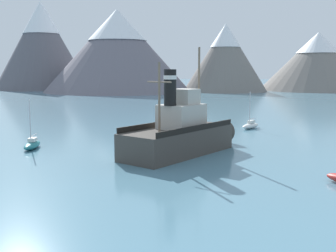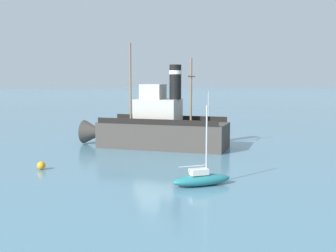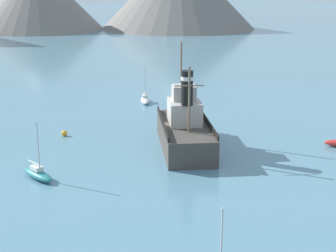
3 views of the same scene
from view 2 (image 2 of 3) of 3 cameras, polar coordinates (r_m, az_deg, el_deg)
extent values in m
plane|color=teal|center=(39.62, -1.11, -3.03)|extent=(600.00, 600.00, 0.00)
cube|color=#423D38|center=(39.88, -0.66, -1.23)|extent=(9.92, 12.56, 2.40)
cone|color=#423D38|center=(42.67, -9.88, -0.83)|extent=(3.25, 3.27, 2.35)
cube|color=#B2ADA3|center=(39.80, -1.35, 2.08)|extent=(4.62, 4.97, 2.20)
cube|color=#B2ADA3|center=(39.87, -2.04, 4.68)|extent=(2.91, 2.84, 1.40)
cylinder|color=black|center=(39.17, 1.00, 5.97)|extent=(1.10, 1.10, 3.20)
cylinder|color=silver|center=(39.17, 1.01, 7.28)|extent=(1.16, 1.16, 0.35)
cylinder|color=#75604C|center=(40.69, -5.11, 5.89)|extent=(0.20, 0.20, 7.50)
cylinder|color=#75604C|center=(38.78, 3.13, 4.77)|extent=(0.20, 0.20, 6.00)
cylinder|color=#75604C|center=(38.77, 3.14, 6.72)|extent=(2.30, 1.43, 0.12)
cube|color=black|center=(37.68, -1.70, 0.54)|extent=(5.94, 9.86, 0.50)
cube|color=black|center=(41.76, 0.26, 1.11)|extent=(5.94, 9.86, 0.50)
ellipsoid|color=#B22823|center=(54.61, 5.61, -0.11)|extent=(3.38, 3.54, 0.70)
cube|color=silver|center=(54.73, 5.72, 0.46)|extent=(1.22, 1.24, 0.36)
cylinder|color=#B7B7BC|center=(54.13, 5.49, 2.44)|extent=(0.10, 0.10, 4.20)
cylinder|color=#B7B7BC|center=(55.05, 5.92, 0.88)|extent=(1.28, 1.38, 0.08)
ellipsoid|color=#23757A|center=(25.91, 4.59, -7.30)|extent=(1.60, 3.91, 0.70)
cube|color=silver|center=(25.70, 4.20, -6.20)|extent=(0.78, 1.18, 0.36)
cylinder|color=#B7B7BC|center=(25.57, 5.25, -1.90)|extent=(0.10, 0.10, 4.20)
cylinder|color=#B7B7BC|center=(25.46, 3.39, -5.46)|extent=(0.32, 1.79, 0.08)
sphere|color=orange|center=(31.63, -16.79, -5.15)|extent=(0.60, 0.60, 0.60)
camera|label=1|loc=(63.19, 34.48, 6.48)|focal=45.00mm
camera|label=3|loc=(47.54, 66.83, 13.80)|focal=55.00mm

